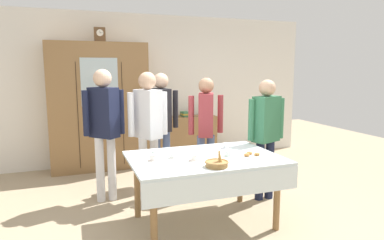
{
  "coord_description": "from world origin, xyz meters",
  "views": [
    {
      "loc": [
        -1.35,
        -3.55,
        1.73
      ],
      "look_at": [
        0.0,
        0.2,
        1.12
      ],
      "focal_mm": 31.54,
      "sensor_mm": 36.0,
      "label": 1
    }
  ],
  "objects_px": {
    "tea_cup_center": "(228,154)",
    "tea_cup_near_left": "(194,158)",
    "tea_cup_mid_right": "(226,146)",
    "person_by_cabinet": "(148,123)",
    "bookshelf_low": "(185,138)",
    "tea_cup_front_edge": "(155,154)",
    "pastry_plate": "(252,156)",
    "spoon_far_left": "(215,155)",
    "person_behind_table_left": "(206,123)",
    "person_beside_shelf": "(104,122)",
    "book_stack": "(185,114)",
    "spoon_near_right": "(243,163)",
    "tea_cup_far_left": "(174,156)",
    "tea_cup_mid_left": "(154,158)",
    "mantel_clock": "(100,35)",
    "bread_basket": "(217,163)",
    "person_near_right_end": "(266,128)",
    "person_behind_table_right": "(161,117)",
    "wall_cabinet": "(100,107)",
    "spoon_center": "(162,165)"
  },
  "relations": [
    {
      "from": "person_near_right_end",
      "to": "spoon_near_right",
      "type": "bearing_deg",
      "value": -134.03
    },
    {
      "from": "person_by_cabinet",
      "to": "bookshelf_low",
      "type": "bearing_deg",
      "value": 57.45
    },
    {
      "from": "tea_cup_front_edge",
      "to": "tea_cup_center",
      "type": "xyz_separation_m",
      "value": [
        0.76,
        -0.27,
        0.0
      ]
    },
    {
      "from": "mantel_clock",
      "to": "book_stack",
      "type": "distance_m",
      "value": 2.05
    },
    {
      "from": "tea_cup_front_edge",
      "to": "tea_cup_mid_left",
      "type": "height_order",
      "value": "same"
    },
    {
      "from": "bookshelf_low",
      "to": "tea_cup_center",
      "type": "xyz_separation_m",
      "value": [
        -0.41,
        -2.69,
        0.38
      ]
    },
    {
      "from": "tea_cup_center",
      "to": "tea_cup_near_left",
      "type": "bearing_deg",
      "value": -174.64
    },
    {
      "from": "tea_cup_mid_right",
      "to": "person_by_cabinet",
      "type": "height_order",
      "value": "person_by_cabinet"
    },
    {
      "from": "person_by_cabinet",
      "to": "wall_cabinet",
      "type": "bearing_deg",
      "value": 106.28
    },
    {
      "from": "spoon_near_right",
      "to": "pastry_plate",
      "type": "bearing_deg",
      "value": 42.73
    },
    {
      "from": "person_by_cabinet",
      "to": "person_behind_table_right",
      "type": "distance_m",
      "value": 0.6
    },
    {
      "from": "tea_cup_mid_right",
      "to": "tea_cup_near_left",
      "type": "xyz_separation_m",
      "value": [
        -0.56,
        -0.4,
        0.0
      ]
    },
    {
      "from": "book_stack",
      "to": "person_behind_table_left",
      "type": "height_order",
      "value": "person_behind_table_left"
    },
    {
      "from": "tea_cup_far_left",
      "to": "person_behind_table_left",
      "type": "relative_size",
      "value": 0.08
    },
    {
      "from": "wall_cabinet",
      "to": "person_beside_shelf",
      "type": "xyz_separation_m",
      "value": [
        -0.06,
        -1.5,
        -0.02
      ]
    },
    {
      "from": "bookshelf_low",
      "to": "spoon_far_left",
      "type": "distance_m",
      "value": 2.66
    },
    {
      "from": "person_behind_table_left",
      "to": "person_near_right_end",
      "type": "distance_m",
      "value": 0.84
    },
    {
      "from": "book_stack",
      "to": "spoon_near_right",
      "type": "relative_size",
      "value": 1.68
    },
    {
      "from": "person_by_cabinet",
      "to": "person_beside_shelf",
      "type": "bearing_deg",
      "value": 165.64
    },
    {
      "from": "tea_cup_center",
      "to": "spoon_far_left",
      "type": "relative_size",
      "value": 1.09
    },
    {
      "from": "tea_cup_center",
      "to": "spoon_near_right",
      "type": "xyz_separation_m",
      "value": [
        0.01,
        -0.31,
        -0.02
      ]
    },
    {
      "from": "tea_cup_front_edge",
      "to": "bread_basket",
      "type": "height_order",
      "value": "bread_basket"
    },
    {
      "from": "spoon_far_left",
      "to": "person_behind_table_left",
      "type": "distance_m",
      "value": 1.02
    },
    {
      "from": "book_stack",
      "to": "tea_cup_mid_right",
      "type": "bearing_deg",
      "value": -96.35
    },
    {
      "from": "tea_cup_far_left",
      "to": "pastry_plate",
      "type": "height_order",
      "value": "tea_cup_far_left"
    },
    {
      "from": "tea_cup_mid_right",
      "to": "bread_basket",
      "type": "height_order",
      "value": "bread_basket"
    },
    {
      "from": "tea_cup_front_edge",
      "to": "spoon_center",
      "type": "height_order",
      "value": "tea_cup_front_edge"
    },
    {
      "from": "tea_cup_center",
      "to": "person_beside_shelf",
      "type": "distance_m",
      "value": 1.68
    },
    {
      "from": "tea_cup_front_edge",
      "to": "spoon_near_right",
      "type": "height_order",
      "value": "tea_cup_front_edge"
    },
    {
      "from": "tea_cup_mid_left",
      "to": "person_behind_table_left",
      "type": "bearing_deg",
      "value": 44.23
    },
    {
      "from": "tea_cup_mid_left",
      "to": "mantel_clock",
      "type": "bearing_deg",
      "value": 96.48
    },
    {
      "from": "spoon_near_right",
      "to": "tea_cup_far_left",
      "type": "bearing_deg",
      "value": 143.64
    },
    {
      "from": "bread_basket",
      "to": "person_behind_table_right",
      "type": "relative_size",
      "value": 0.14
    },
    {
      "from": "tea_cup_mid_left",
      "to": "wall_cabinet",
      "type": "bearing_deg",
      "value": 97.63
    },
    {
      "from": "spoon_far_left",
      "to": "person_beside_shelf",
      "type": "relative_size",
      "value": 0.07
    },
    {
      "from": "tea_cup_far_left",
      "to": "spoon_near_right",
      "type": "height_order",
      "value": "tea_cup_far_left"
    },
    {
      "from": "person_behind_table_right",
      "to": "spoon_near_right",
      "type": "bearing_deg",
      "value": -78.51
    },
    {
      "from": "person_by_cabinet",
      "to": "person_near_right_end",
      "type": "height_order",
      "value": "person_by_cabinet"
    },
    {
      "from": "person_beside_shelf",
      "to": "person_behind_table_right",
      "type": "bearing_deg",
      "value": 23.87
    },
    {
      "from": "tea_cup_mid_right",
      "to": "bookshelf_low",
      "type": "bearing_deg",
      "value": 83.65
    },
    {
      "from": "bread_basket",
      "to": "person_near_right_end",
      "type": "distance_m",
      "value": 1.33
    },
    {
      "from": "person_beside_shelf",
      "to": "person_by_cabinet",
      "type": "bearing_deg",
      "value": -14.36
    },
    {
      "from": "spoon_center",
      "to": "person_by_cabinet",
      "type": "distance_m",
      "value": 1.13
    },
    {
      "from": "tea_cup_front_edge",
      "to": "tea_cup_center",
      "type": "relative_size",
      "value": 1.0
    },
    {
      "from": "tea_cup_far_left",
      "to": "person_near_right_end",
      "type": "bearing_deg",
      "value": 14.42
    },
    {
      "from": "tea_cup_mid_right",
      "to": "tea_cup_far_left",
      "type": "distance_m",
      "value": 0.77
    },
    {
      "from": "tea_cup_mid_right",
      "to": "person_behind_table_right",
      "type": "height_order",
      "value": "person_behind_table_right"
    },
    {
      "from": "person_near_right_end",
      "to": "spoon_center",
      "type": "bearing_deg",
      "value": -159.74
    },
    {
      "from": "mantel_clock",
      "to": "wall_cabinet",
      "type": "bearing_deg",
      "value": 179.27
    },
    {
      "from": "tea_cup_front_edge",
      "to": "pastry_plate",
      "type": "distance_m",
      "value": 1.06
    }
  ]
}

